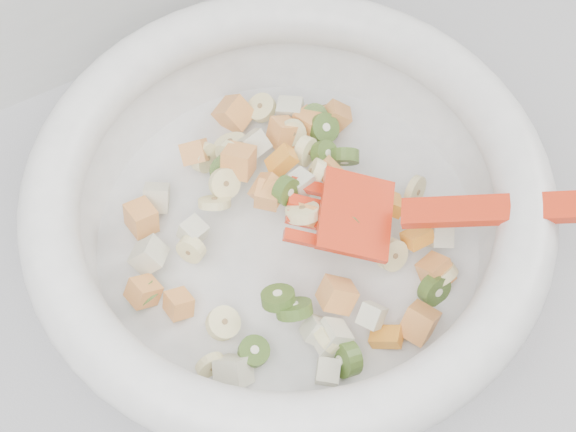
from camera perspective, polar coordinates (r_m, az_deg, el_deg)
counter at (r=1.07m, az=0.58°, el=-14.85°), size 2.00×0.60×0.90m
mixing_bowl at (r=0.61m, az=0.05°, el=0.56°), size 0.44×0.39×0.13m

